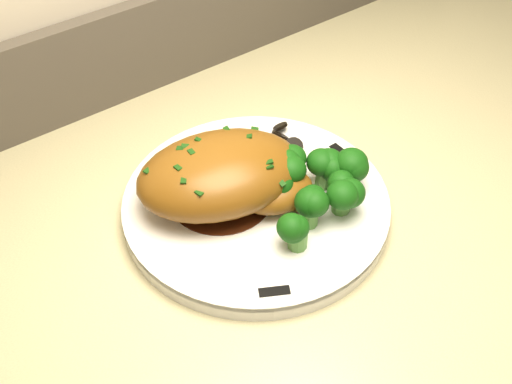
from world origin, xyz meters
TOP-DOWN VIEW (x-y plane):
  - plate at (0.31, 1.73)m, footprint 0.33×0.33m
  - rim_accent_0 at (0.43, 1.73)m, footprint 0.01×0.03m
  - rim_accent_1 at (0.25, 1.83)m, footprint 0.03×0.02m
  - rim_accent_2 at (0.25, 1.62)m, footprint 0.03×0.02m
  - gravy_pool at (0.28, 1.75)m, footprint 0.11×0.11m
  - chicken_breast at (0.29, 1.74)m, footprint 0.19×0.16m
  - mushroom_pile at (0.36, 1.77)m, footprint 0.08×0.06m
  - broccoli_florets at (0.35, 1.68)m, footprint 0.12×0.09m

SIDE VIEW (x-z plane):
  - plate at x=0.31m, z-range 0.91..0.92m
  - rim_accent_0 at x=0.43m, z-range 0.92..0.93m
  - rim_accent_1 at x=0.25m, z-range 0.92..0.93m
  - rim_accent_2 at x=0.25m, z-range 0.92..0.93m
  - gravy_pool at x=0.28m, z-range 0.92..0.93m
  - mushroom_pile at x=0.36m, z-range 0.92..0.94m
  - broccoli_florets at x=0.35m, z-range 0.93..0.97m
  - chicken_breast at x=0.29m, z-range 0.92..0.99m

